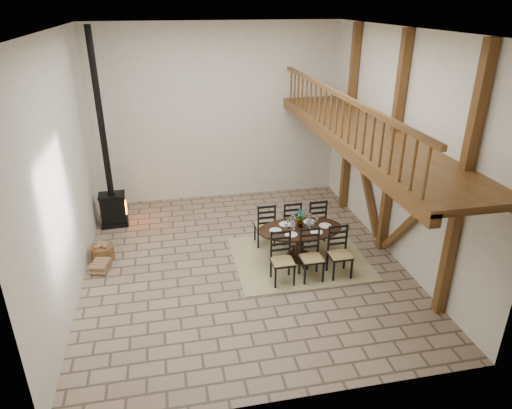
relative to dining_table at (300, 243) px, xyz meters
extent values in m
plane|color=#8D765E|center=(-1.30, 0.10, -0.42)|extent=(8.00, 8.00, 0.00)
cube|color=silver|center=(-1.30, 4.10, 2.08)|extent=(7.00, 0.02, 5.00)
cube|color=silver|center=(-1.30, -3.90, 2.08)|extent=(7.00, 0.02, 5.00)
cube|color=silver|center=(-4.80, 0.10, 2.08)|extent=(0.02, 8.00, 5.00)
cube|color=silver|center=(2.20, 0.10, 2.08)|extent=(0.02, 8.00, 5.00)
cube|color=white|center=(-1.30, 0.10, 4.58)|extent=(7.00, 8.00, 0.02)
cube|color=brown|center=(2.08, -2.40, 2.08)|extent=(0.18, 0.18, 5.00)
cube|color=brown|center=(2.08, 0.10, 2.08)|extent=(0.18, 0.18, 5.00)
cube|color=brown|center=(2.08, 2.60, 2.08)|extent=(0.18, 0.18, 5.00)
cube|color=brown|center=(2.08, -1.15, 0.98)|extent=(0.14, 2.16, 2.54)
cube|color=brown|center=(2.08, 1.35, 0.98)|extent=(0.14, 2.16, 2.54)
cube|color=brown|center=(2.08, 0.10, 2.38)|extent=(0.20, 7.80, 0.20)
cube|color=brown|center=(1.40, 0.10, 2.43)|extent=(1.60, 7.80, 0.12)
cube|color=brown|center=(0.70, 0.10, 2.33)|extent=(0.18, 7.80, 0.22)
cube|color=brown|center=(0.70, 0.10, 3.33)|extent=(0.09, 7.60, 0.09)
cube|color=brown|center=(0.70, 0.10, 2.91)|extent=(0.06, 7.60, 0.86)
cube|color=tan|center=(0.00, 0.00, -0.41)|extent=(3.00, 2.50, 0.02)
ellipsoid|color=black|center=(0.00, 0.00, 0.36)|extent=(1.93, 1.17, 0.04)
cylinder|color=black|center=(0.00, 0.00, -0.04)|extent=(0.19, 0.19, 0.71)
cylinder|color=black|center=(0.00, 0.00, -0.37)|extent=(0.59, 0.59, 0.06)
cube|color=tan|center=(-0.63, -0.85, 0.09)|extent=(0.47, 0.45, 0.04)
cube|color=black|center=(-0.63, -0.85, -0.17)|extent=(0.45, 0.45, 0.49)
cube|color=black|center=(-0.63, -0.65, 0.39)|extent=(0.40, 0.04, 0.64)
cube|color=tan|center=(0.00, -0.85, 0.09)|extent=(0.47, 0.45, 0.04)
cube|color=black|center=(0.00, -0.85, -0.17)|extent=(0.45, 0.45, 0.49)
cube|color=black|center=(0.00, -0.65, 0.39)|extent=(0.40, 0.04, 0.64)
cube|color=tan|center=(0.64, -0.85, 0.09)|extent=(0.47, 0.45, 0.04)
cube|color=black|center=(0.64, -0.85, -0.17)|extent=(0.45, 0.45, 0.49)
cube|color=black|center=(0.64, -0.64, 0.39)|extent=(0.40, 0.04, 0.64)
cube|color=tan|center=(-0.64, 0.84, 0.09)|extent=(0.47, 0.45, 0.04)
cube|color=black|center=(-0.64, 0.84, -0.17)|extent=(0.45, 0.45, 0.49)
cube|color=black|center=(-0.64, 0.64, 0.39)|extent=(0.40, 0.04, 0.64)
cube|color=tan|center=(0.00, 0.85, 0.09)|extent=(0.47, 0.45, 0.04)
cube|color=black|center=(0.00, 0.85, -0.17)|extent=(0.45, 0.45, 0.49)
cube|color=black|center=(0.00, 0.65, 0.39)|extent=(0.40, 0.04, 0.64)
cube|color=tan|center=(0.63, 0.85, 0.09)|extent=(0.47, 0.45, 0.04)
cube|color=black|center=(0.63, 0.85, -0.17)|extent=(0.45, 0.45, 0.49)
cube|color=black|center=(0.63, 0.65, 0.39)|extent=(0.40, 0.04, 0.64)
cube|color=silver|center=(0.00, 0.00, 0.38)|extent=(1.49, 0.75, 0.01)
cube|color=white|center=(0.00, 0.00, 0.47)|extent=(0.95, 0.32, 0.18)
cylinder|color=white|center=(-0.19, 0.00, 0.55)|extent=(0.12, 0.12, 0.34)
cylinder|color=white|center=(0.19, 0.00, 0.55)|extent=(0.12, 0.12, 0.34)
cylinder|color=white|center=(-0.19, 0.00, 0.46)|extent=(0.06, 0.06, 0.16)
cylinder|color=white|center=(0.19, 0.00, 0.46)|extent=(0.06, 0.06, 0.16)
imported|color=#4C723F|center=(0.00, 0.05, 0.60)|extent=(0.24, 0.16, 0.44)
cube|color=black|center=(-4.32, 2.68, -0.36)|extent=(0.71, 0.56, 0.10)
cube|color=black|center=(-4.32, 2.68, 0.05)|extent=(0.65, 0.51, 0.73)
cube|color=#FF590C|center=(-4.00, 2.69, 0.05)|extent=(0.04, 0.29, 0.29)
cube|color=black|center=(-4.32, 2.68, 0.44)|extent=(0.70, 0.55, 0.04)
cylinder|color=black|center=(-4.32, 2.68, 2.52)|extent=(0.16, 0.16, 4.12)
cylinder|color=brown|center=(-4.46, 0.90, -0.24)|extent=(0.52, 0.52, 0.34)
cube|color=#987955|center=(-4.46, 0.90, -0.03)|extent=(0.28, 0.28, 0.10)
cube|color=#987955|center=(-4.45, 0.38, -0.30)|extent=(0.44, 0.54, 0.24)
camera|label=1|loc=(-2.82, -8.75, 5.11)|focal=32.00mm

